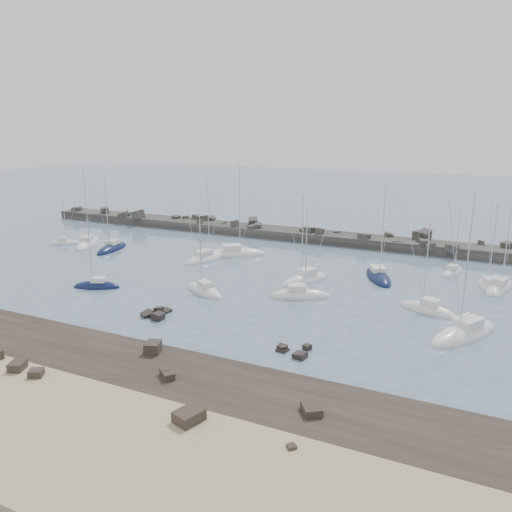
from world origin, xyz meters
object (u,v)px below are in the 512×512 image
at_px(sailboat_5, 204,292).
at_px(sailboat_3, 206,259).
at_px(sailboat_4, 235,254).
at_px(sailboat_6, 305,280).
at_px(sailboat_9, 427,310).
at_px(sailboat_7, 300,296).
at_px(sailboat_2, 97,287).
at_px(sailboat_1, 88,244).
at_px(sailboat_12, 499,289).
at_px(sailboat_8, 378,277).
at_px(sailboat_0, 65,243).
at_px(sailboat_13, 453,273).
at_px(sailboat_10, 489,287).
at_px(sailboat_11, 464,334).
at_px(sailboat_14, 112,249).

bearing_deg(sailboat_5, sailboat_3, 119.83).
distance_m(sailboat_4, sailboat_6, 18.85).
relative_size(sailboat_4, sailboat_9, 1.43).
bearing_deg(sailboat_7, sailboat_3, 152.32).
bearing_deg(sailboat_2, sailboat_1, 135.73).
height_order(sailboat_4, sailboat_6, sailboat_4).
height_order(sailboat_3, sailboat_12, sailboat_3).
height_order(sailboat_1, sailboat_9, sailboat_1).
bearing_deg(sailboat_8, sailboat_12, 6.21).
relative_size(sailboat_5, sailboat_8, 0.82).
distance_m(sailboat_4, sailboat_8, 26.17).
relative_size(sailboat_1, sailboat_9, 1.31).
relative_size(sailboat_0, sailboat_9, 0.78).
bearing_deg(sailboat_8, sailboat_13, 36.72).
bearing_deg(sailboat_5, sailboat_8, 39.64).
bearing_deg(sailboat_5, sailboat_9, 10.92).
distance_m(sailboat_9, sailboat_10, 14.90).
relative_size(sailboat_2, sailboat_3, 0.72).
bearing_deg(sailboat_3, sailboat_4, 58.22).
relative_size(sailboat_0, sailboat_11, 0.56).
distance_m(sailboat_4, sailboat_9, 37.29).
xyz_separation_m(sailboat_8, sailboat_13, (9.99, 7.45, -0.00)).
xyz_separation_m(sailboat_13, sailboat_14, (-58.53, -10.57, 0.01)).
xyz_separation_m(sailboat_0, sailboat_10, (75.24, 5.32, 0.01)).
bearing_deg(sailboat_9, sailboat_10, 62.69).
bearing_deg(sailboat_10, sailboat_7, -147.12).
height_order(sailboat_5, sailboat_12, sailboat_12).
bearing_deg(sailboat_0, sailboat_4, 10.81).
xyz_separation_m(sailboat_5, sailboat_13, (30.39, 24.36, -0.02)).
relative_size(sailboat_0, sailboat_5, 0.76).
relative_size(sailboat_5, sailboat_7, 0.94).
bearing_deg(sailboat_10, sailboat_3, -175.17).
relative_size(sailboat_1, sailboat_12, 1.22).
distance_m(sailboat_7, sailboat_13, 27.10).
height_order(sailboat_3, sailboat_7, sailboat_3).
distance_m(sailboat_5, sailboat_8, 26.50).
height_order(sailboat_11, sailboat_12, sailboat_11).
xyz_separation_m(sailboat_4, sailboat_9, (34.40, -14.41, 0.01)).
bearing_deg(sailboat_8, sailboat_4, 173.27).
xyz_separation_m(sailboat_0, sailboat_7, (52.21, -9.56, 0.02)).
relative_size(sailboat_8, sailboat_11, 0.89).
bearing_deg(sailboat_1, sailboat_13, 8.31).
height_order(sailboat_1, sailboat_14, sailboat_1).
height_order(sailboat_12, sailboat_13, sailboat_12).
relative_size(sailboat_5, sailboat_10, 0.96).
relative_size(sailboat_3, sailboat_5, 1.21).
bearing_deg(sailboat_8, sailboat_3, -176.35).
relative_size(sailboat_1, sailboat_4, 0.91).
bearing_deg(sailboat_2, sailboat_12, 24.13).
height_order(sailboat_1, sailboat_4, sailboat_4).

